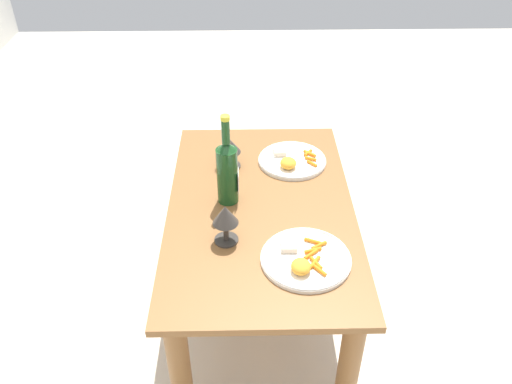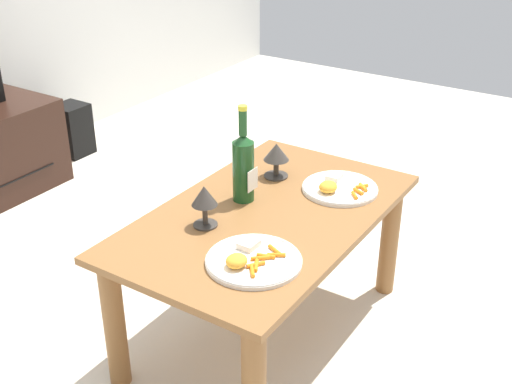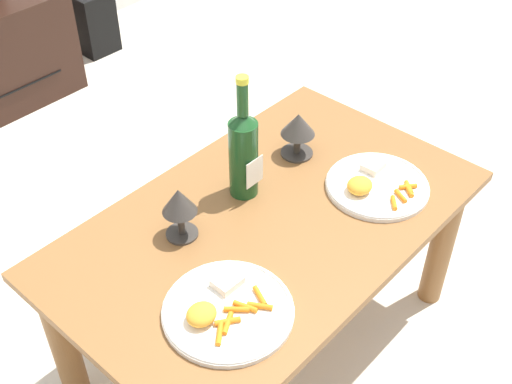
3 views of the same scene
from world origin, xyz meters
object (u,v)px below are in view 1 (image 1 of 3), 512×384
at_px(dining_table, 261,227).
at_px(dinner_plate_left, 305,258).
at_px(goblet_right, 228,147).
at_px(dinner_plate_right, 292,160).
at_px(wine_bottle, 227,170).
at_px(goblet_left, 225,217).

bearing_deg(dining_table, dinner_plate_left, -155.27).
xyz_separation_m(goblet_right, dinner_plate_right, (0.02, -0.25, -0.08)).
bearing_deg(dinner_plate_right, goblet_right, 95.22).
height_order(wine_bottle, goblet_left, wine_bottle).
bearing_deg(wine_bottle, dining_table, -107.43).
relative_size(wine_bottle, dinner_plate_right, 1.27).
relative_size(goblet_left, dinner_plate_right, 0.52).
xyz_separation_m(wine_bottle, dinner_plate_left, (-0.32, -0.25, -0.12)).
xyz_separation_m(wine_bottle, goblet_left, (-0.22, 0.00, -0.03)).
bearing_deg(dinner_plate_left, goblet_right, 24.79).
xyz_separation_m(dinner_plate_left, dinner_plate_right, (0.56, -0.00, 0.00)).
bearing_deg(goblet_left, dining_table, -33.00).
distance_m(dining_table, goblet_right, 0.34).
xyz_separation_m(wine_bottle, dinner_plate_right, (0.24, -0.25, -0.12)).
bearing_deg(goblet_right, goblet_left, -180.00).
relative_size(goblet_right, dinner_plate_left, 0.46).
distance_m(goblet_left, dinner_plate_left, 0.28).
relative_size(dining_table, dinner_plate_left, 3.84).
bearing_deg(wine_bottle, goblet_right, 0.42).
distance_m(dining_table, dinner_plate_left, 0.33).
relative_size(wine_bottle, dinner_plate_left, 1.21).
bearing_deg(goblet_right, dining_table, -155.15).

